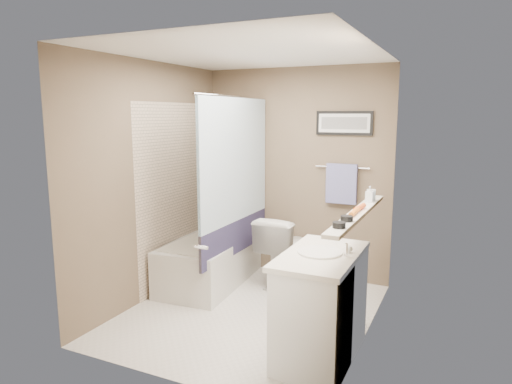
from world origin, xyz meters
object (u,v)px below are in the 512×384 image
at_px(bathtub, 213,259).
at_px(candle_bowl_near, 339,225).
at_px(candle_bowl_far, 347,219).
at_px(glass_jar, 371,195).
at_px(vanity, 321,308).
at_px(hair_brush_back, 360,208).
at_px(toilet, 285,249).
at_px(soap_bottle, 370,194).
at_px(hair_brush_front, 354,212).

height_order(bathtub, candle_bowl_near, candle_bowl_near).
bearing_deg(candle_bowl_far, candle_bowl_near, -90.00).
bearing_deg(glass_jar, vanity, -102.40).
height_order(vanity, candle_bowl_near, candle_bowl_near).
xyz_separation_m(hair_brush_back, glass_jar, (0.00, 0.45, 0.03)).
distance_m(toilet, hair_brush_back, 1.60).
xyz_separation_m(vanity, candle_bowl_near, (0.19, -0.25, 0.73)).
height_order(candle_bowl_near, soap_bottle, soap_bottle).
relative_size(candle_bowl_near, candle_bowl_far, 1.00).
height_order(bathtub, vanity, vanity).
height_order(hair_brush_front, soap_bottle, soap_bottle).
relative_size(hair_brush_front, glass_jar, 2.20).
relative_size(toilet, vanity, 0.87).
bearing_deg(vanity, hair_brush_back, 65.82).
bearing_deg(vanity, soap_bottle, 77.97).
bearing_deg(toilet, glass_jar, 156.74).
distance_m(toilet, glass_jar, 1.38).
xyz_separation_m(bathtub, soap_bottle, (1.79, -0.30, 0.94)).
distance_m(glass_jar, soap_bottle, 0.07).
xyz_separation_m(vanity, hair_brush_front, (0.19, 0.20, 0.74)).
distance_m(toilet, hair_brush_front, 1.72).
bearing_deg(hair_brush_front, hair_brush_back, 90.00).
relative_size(candle_bowl_far, hair_brush_back, 0.41).
bearing_deg(vanity, toilet, 123.00).
bearing_deg(hair_brush_back, candle_bowl_near, -90.00).
distance_m(bathtub, candle_bowl_near, 2.39).
distance_m(bathtub, toilet, 0.82).
bearing_deg(candle_bowl_near, toilet, 122.47).
xyz_separation_m(bathtub, hair_brush_back, (1.79, -0.69, 0.89)).
relative_size(toilet, hair_brush_front, 3.54).
xyz_separation_m(vanity, hair_brush_back, (0.19, 0.39, 0.74)).
height_order(vanity, hair_brush_back, hair_brush_back).
bearing_deg(hair_brush_front, bathtub, 153.63).
distance_m(bathtub, hair_brush_back, 2.11).
bearing_deg(bathtub, candle_bowl_near, -40.81).
relative_size(bathtub, hair_brush_back, 6.82).
xyz_separation_m(hair_brush_front, soap_bottle, (0.00, 0.58, 0.05)).
distance_m(candle_bowl_far, glass_jar, 0.88).
height_order(bathtub, toilet, toilet).
bearing_deg(glass_jar, candle_bowl_near, -90.00).
xyz_separation_m(candle_bowl_near, hair_brush_front, (0.00, 0.44, 0.00)).
distance_m(bathtub, vanity, 1.94).
bearing_deg(soap_bottle, hair_brush_front, -90.00).
bearing_deg(hair_brush_front, glass_jar, 90.00).
bearing_deg(hair_brush_back, soap_bottle, 90.00).
relative_size(vanity, hair_brush_front, 4.09).
distance_m(candle_bowl_near, candle_bowl_far, 0.21).
bearing_deg(vanity, bathtub, 147.31).
distance_m(candle_bowl_far, hair_brush_back, 0.42).
bearing_deg(candle_bowl_far, hair_brush_back, 90.00).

